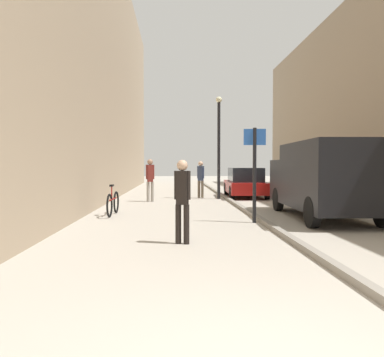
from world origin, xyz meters
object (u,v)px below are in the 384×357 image
(parked_car, at_px, (245,183))
(bicycle_leaning, at_px, (113,203))
(pedestrian_mid_block, at_px, (182,195))
(delivery_van, at_px, (323,178))
(street_sign_post, at_px, (255,166))
(lamp_post, at_px, (219,141))
(pedestrian_far_crossing, at_px, (150,177))
(pedestrian_main_foreground, at_px, (201,177))

(parked_car, xyz_separation_m, bicycle_leaning, (-5.47, -6.65, -0.33))
(bicycle_leaning, bearing_deg, pedestrian_mid_block, -62.63)
(delivery_van, distance_m, bicycle_leaning, 6.50)
(parked_car, xyz_separation_m, street_sign_post, (-1.33, -8.42, 0.83))
(parked_car, distance_m, lamp_post, 2.72)
(pedestrian_mid_block, distance_m, parked_car, 11.62)
(lamp_post, bearing_deg, pedestrian_far_crossing, -159.33)
(pedestrian_far_crossing, bearing_deg, pedestrian_mid_block, 87.72)
(pedestrian_main_foreground, xyz_separation_m, parked_car, (2.27, 0.51, -0.31))
(parked_car, height_order, lamp_post, lamp_post)
(pedestrian_mid_block, distance_m, lamp_post, 10.34)
(pedestrian_main_foreground, relative_size, bicycle_leaning, 1.00)
(pedestrian_far_crossing, relative_size, street_sign_post, 0.71)
(delivery_van, bearing_deg, street_sign_post, -158.54)
(pedestrian_far_crossing, height_order, bicycle_leaning, pedestrian_far_crossing)
(street_sign_post, bearing_deg, pedestrian_main_foreground, -77.08)
(pedestrian_mid_block, height_order, bicycle_leaning, pedestrian_mid_block)
(pedestrian_main_foreground, relative_size, street_sign_post, 0.68)
(pedestrian_main_foreground, xyz_separation_m, lamp_post, (0.81, -0.59, 1.70))
(pedestrian_main_foreground, relative_size, parked_car, 0.41)
(parked_car, bearing_deg, pedestrian_main_foreground, -164.53)
(pedestrian_far_crossing, bearing_deg, parked_car, -163.61)
(street_sign_post, xyz_separation_m, bicycle_leaning, (-4.14, 1.77, -1.16))
(pedestrian_main_foreground, distance_m, street_sign_post, 7.98)
(bicycle_leaning, bearing_deg, pedestrian_far_crossing, 80.59)
(pedestrian_far_crossing, relative_size, bicycle_leaning, 1.04)
(pedestrian_mid_block, bearing_deg, bicycle_leaning, 130.51)
(lamp_post, bearing_deg, bicycle_leaning, -125.87)
(delivery_van, bearing_deg, bicycle_leaning, 173.31)
(street_sign_post, bearing_deg, pedestrian_far_crossing, -55.95)
(pedestrian_main_foreground, height_order, lamp_post, lamp_post)
(delivery_van, bearing_deg, lamp_post, 111.95)
(pedestrian_main_foreground, xyz_separation_m, pedestrian_mid_block, (-1.10, -10.61, -0.05))
(lamp_post, bearing_deg, pedestrian_main_foreground, 143.59)
(lamp_post, bearing_deg, street_sign_post, -89.02)
(pedestrian_main_foreground, relative_size, pedestrian_mid_block, 1.05)
(pedestrian_far_crossing, bearing_deg, lamp_post, -169.42)
(pedestrian_main_foreground, xyz_separation_m, delivery_van, (3.17, -7.13, 0.19))
(pedestrian_far_crossing, distance_m, parked_car, 5.13)
(pedestrian_main_foreground, bearing_deg, lamp_post, 165.68)
(pedestrian_main_foreground, height_order, bicycle_leaning, pedestrian_main_foreground)
(pedestrian_far_crossing, distance_m, delivery_van, 7.66)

